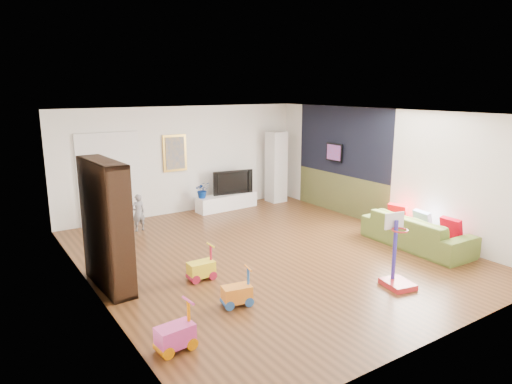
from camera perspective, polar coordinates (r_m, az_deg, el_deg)
floor at (r=8.95m, az=1.43°, el=-7.68°), size 6.50×7.50×0.00m
ceiling at (r=8.39m, az=1.53°, el=9.86°), size 6.50×7.50×0.00m
wall_back at (r=11.79m, az=-9.05°, el=3.98°), size 6.50×0.00×2.70m
wall_front at (r=6.00m, az=22.55°, el=-5.52°), size 6.50×0.00×2.70m
wall_left at (r=7.26m, az=-20.07°, el=-2.21°), size 0.00×7.50×2.70m
wall_right at (r=10.73m, az=15.87°, el=2.78°), size 0.00×7.50×2.70m
navy_accent at (r=11.60m, az=10.73°, el=6.27°), size 0.01×3.20×1.70m
olive_wainscot at (r=11.83m, az=10.45°, el=-0.24°), size 0.01×3.20×1.00m
doorway at (r=11.16m, az=-17.80°, el=1.46°), size 1.45×0.06×2.10m
painting_back at (r=11.62m, az=-10.12°, el=4.81°), size 0.62×0.06×0.92m
artwork_right at (r=11.74m, az=9.76°, el=4.90°), size 0.04×0.56×0.46m
media_console at (r=12.10m, az=-3.69°, el=-1.23°), size 1.71×0.52×0.39m
tall_cabinet at (r=12.77m, az=2.53°, el=3.15°), size 0.47×0.47×1.97m
bookshelf at (r=7.58m, az=-18.23°, el=-3.94°), size 0.44×1.43×2.07m
sofa at (r=9.75m, az=19.44°, el=-4.66°), size 0.96×2.27×0.66m
basketball_hoop at (r=7.66m, az=17.58°, el=-7.11°), size 0.51×0.58×1.21m
ride_on_yellow at (r=7.74m, az=-6.89°, el=-8.82°), size 0.44×0.27×0.58m
ride_on_orange at (r=6.84m, az=-2.43°, el=-11.83°), size 0.47×0.34×0.57m
ride_on_pink at (r=5.85m, az=-10.11°, el=-16.33°), size 0.48×0.32×0.61m
child at (r=10.51m, az=-14.50°, el=-2.52°), size 0.33×0.24×0.85m
tv at (r=12.13m, az=-3.07°, el=1.31°), size 1.11×0.31×0.63m
vase_plant at (r=11.69m, az=-6.71°, el=0.26°), size 0.45×0.41×0.42m
pillow_left at (r=9.51m, az=23.21°, el=-4.22°), size 0.12×0.42×0.42m
pillow_center at (r=9.84m, az=20.12°, el=-3.40°), size 0.17×0.42×0.41m
pillow_right at (r=10.25m, az=17.31°, el=-2.55°), size 0.20×0.42×0.40m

